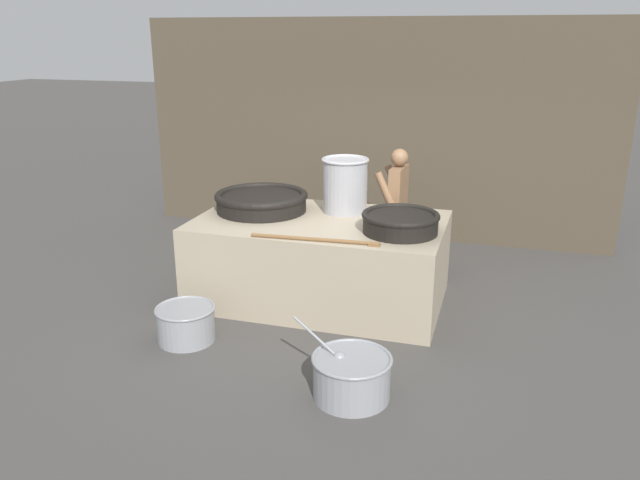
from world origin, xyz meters
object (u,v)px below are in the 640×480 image
at_px(giant_wok_near, 261,201).
at_px(cook, 397,205).
at_px(prep_bowl_meat, 186,322).
at_px(giant_wok_far, 400,222).
at_px(prep_bowl_vegetables, 352,375).
at_px(stock_pot, 345,184).

height_order(giant_wok_near, cook, cook).
height_order(cook, prep_bowl_meat, cook).
bearing_deg(giant_wok_far, prep_bowl_meat, -148.46).
bearing_deg(prep_bowl_meat, prep_bowl_vegetables, -15.86).
height_order(prep_bowl_vegetables, prep_bowl_meat, prep_bowl_vegetables).
distance_m(giant_wok_far, stock_pot, 1.05).
distance_m(giant_wok_far, prep_bowl_meat, 2.54).
bearing_deg(stock_pot, cook, 60.81).
bearing_deg(giant_wok_near, prep_bowl_meat, -98.06).
distance_m(cook, prep_bowl_meat, 3.33).
relative_size(stock_pot, prep_bowl_vegetables, 0.71).
bearing_deg(stock_pot, giant_wok_far, -39.02).
relative_size(giant_wok_near, cook, 0.69).
height_order(giant_wok_near, giant_wok_far, giant_wok_near).
xyz_separation_m(prep_bowl_vegetables, prep_bowl_meat, (-1.93, 0.55, -0.01)).
relative_size(cook, prep_bowl_vegetables, 1.77).
distance_m(giant_wok_near, stock_pot, 1.05).
bearing_deg(giant_wok_near, cook, 37.80).
bearing_deg(prep_bowl_meat, cook, 58.27).
xyz_separation_m(giant_wok_near, stock_pot, (0.99, 0.26, 0.21)).
distance_m(cook, prep_bowl_vegetables, 3.40).
xyz_separation_m(giant_wok_far, stock_pot, (-0.80, 0.65, 0.22)).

